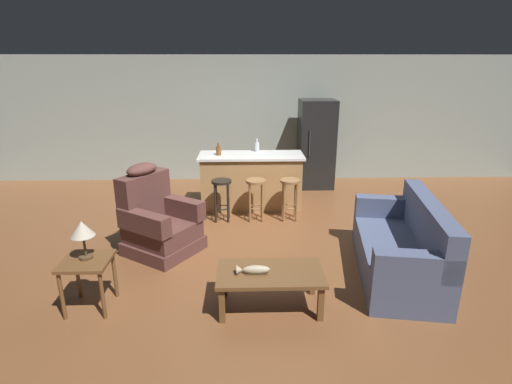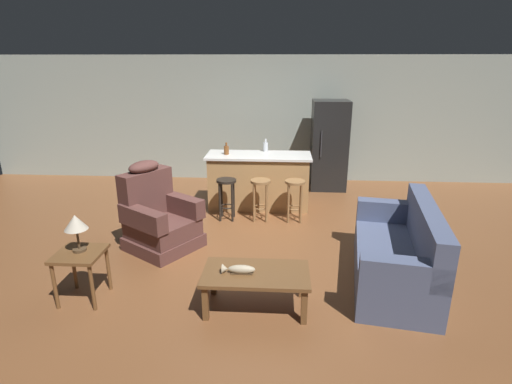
{
  "view_description": "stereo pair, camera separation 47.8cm",
  "coord_description": "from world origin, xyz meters",
  "px_view_note": "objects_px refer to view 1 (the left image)",
  "views": [
    {
      "loc": [
        -0.11,
        -5.36,
        2.49
      ],
      "look_at": [
        0.04,
        -0.1,
        0.75
      ],
      "focal_mm": 28.0,
      "sensor_mm": 36.0,
      "label": 1
    },
    {
      "loc": [
        0.37,
        -5.35,
        2.49
      ],
      "look_at": [
        0.04,
        -0.1,
        0.75
      ],
      "focal_mm": 28.0,
      "sensor_mm": 36.0,
      "label": 2
    }
  ],
  "objects_px": {
    "coffee_table": "(270,277)",
    "bottle_tall_green": "(257,147)",
    "couch": "(403,248)",
    "recliner_near_lamp": "(158,222)",
    "refrigerator": "(316,144)",
    "bottle_short_amber": "(219,151)",
    "table_lamp": "(82,231)",
    "kitchen_island": "(251,181)",
    "fish_figurine": "(253,270)",
    "bar_stool_right": "(290,192)",
    "end_table": "(87,268)",
    "bar_stool_left": "(222,193)",
    "bar_stool_middle": "(256,192)"
  },
  "relations": [
    {
      "from": "coffee_table",
      "to": "bottle_tall_green",
      "type": "bearing_deg",
      "value": 90.66
    },
    {
      "from": "couch",
      "to": "recliner_near_lamp",
      "type": "xyz_separation_m",
      "value": [
        -3.07,
        0.73,
        0.08
      ]
    },
    {
      "from": "refrigerator",
      "to": "bottle_short_amber",
      "type": "xyz_separation_m",
      "value": [
        -1.89,
        -1.23,
        0.15
      ]
    },
    {
      "from": "bottle_short_amber",
      "to": "bottle_tall_green",
      "type": "bearing_deg",
      "value": 22.42
    },
    {
      "from": "coffee_table",
      "to": "couch",
      "type": "xyz_separation_m",
      "value": [
        1.64,
        0.65,
        -0.02
      ]
    },
    {
      "from": "table_lamp",
      "to": "bottle_short_amber",
      "type": "bearing_deg",
      "value": 68.14
    },
    {
      "from": "kitchen_island",
      "to": "bottle_tall_green",
      "type": "height_order",
      "value": "bottle_tall_green"
    },
    {
      "from": "fish_figurine",
      "to": "bottle_tall_green",
      "type": "distance_m",
      "value": 3.4
    },
    {
      "from": "coffee_table",
      "to": "couch",
      "type": "bearing_deg",
      "value": 21.64
    },
    {
      "from": "refrigerator",
      "to": "bottle_tall_green",
      "type": "xyz_separation_m",
      "value": [
        -1.23,
        -0.95,
        0.16
      ]
    },
    {
      "from": "fish_figurine",
      "to": "bar_stool_right",
      "type": "bearing_deg",
      "value": 75.32
    },
    {
      "from": "coffee_table",
      "to": "refrigerator",
      "type": "distance_m",
      "value": 4.46
    },
    {
      "from": "end_table",
      "to": "refrigerator",
      "type": "bearing_deg",
      "value": 53.96
    },
    {
      "from": "table_lamp",
      "to": "bar_stool_left",
      "type": "relative_size",
      "value": 0.6
    },
    {
      "from": "recliner_near_lamp",
      "to": "refrigerator",
      "type": "height_order",
      "value": "refrigerator"
    },
    {
      "from": "bar_stool_left",
      "to": "bar_stool_right",
      "type": "bearing_deg",
      "value": 0.0
    },
    {
      "from": "bottle_short_amber",
      "to": "recliner_near_lamp",
      "type": "bearing_deg",
      "value": -113.82
    },
    {
      "from": "kitchen_island",
      "to": "bottle_tall_green",
      "type": "relative_size",
      "value": 7.93
    },
    {
      "from": "bar_stool_middle",
      "to": "coffee_table",
      "type": "bearing_deg",
      "value": -88.14
    },
    {
      "from": "end_table",
      "to": "bar_stool_right",
      "type": "relative_size",
      "value": 0.82
    },
    {
      "from": "fish_figurine",
      "to": "end_table",
      "type": "distance_m",
      "value": 1.7
    },
    {
      "from": "bar_stool_left",
      "to": "refrigerator",
      "type": "bearing_deg",
      "value": 45.19
    },
    {
      "from": "recliner_near_lamp",
      "to": "bottle_short_amber",
      "type": "distance_m",
      "value": 1.92
    },
    {
      "from": "bar_stool_left",
      "to": "table_lamp",
      "type": "bearing_deg",
      "value": -118.11
    },
    {
      "from": "recliner_near_lamp",
      "to": "refrigerator",
      "type": "bearing_deg",
      "value": 81.65
    },
    {
      "from": "refrigerator",
      "to": "bottle_short_amber",
      "type": "height_order",
      "value": "refrigerator"
    },
    {
      "from": "fish_figurine",
      "to": "recliner_near_lamp",
      "type": "height_order",
      "value": "recliner_near_lamp"
    },
    {
      "from": "coffee_table",
      "to": "bottle_short_amber",
      "type": "bearing_deg",
      "value": 102.94
    },
    {
      "from": "fish_figurine",
      "to": "recliner_near_lamp",
      "type": "xyz_separation_m",
      "value": [
        -1.26,
        1.41,
        -0.04
      ]
    },
    {
      "from": "couch",
      "to": "bar_stool_middle",
      "type": "bearing_deg",
      "value": -36.9
    },
    {
      "from": "kitchen_island",
      "to": "bar_stool_middle",
      "type": "xyz_separation_m",
      "value": [
        0.07,
        -0.63,
        -0.01
      ]
    },
    {
      "from": "recliner_near_lamp",
      "to": "bottle_short_amber",
      "type": "relative_size",
      "value": 5.8
    },
    {
      "from": "refrigerator",
      "to": "bar_stool_middle",
      "type": "bearing_deg",
      "value": -124.75
    },
    {
      "from": "table_lamp",
      "to": "bar_stool_right",
      "type": "bearing_deg",
      "value": 45.01
    },
    {
      "from": "fish_figurine",
      "to": "refrigerator",
      "type": "xyz_separation_m",
      "value": [
        1.37,
        4.3,
        0.42
      ]
    },
    {
      "from": "recliner_near_lamp",
      "to": "end_table",
      "type": "distance_m",
      "value": 1.4
    },
    {
      "from": "coffee_table",
      "to": "bar_stool_left",
      "type": "relative_size",
      "value": 1.62
    },
    {
      "from": "end_table",
      "to": "bar_stool_left",
      "type": "height_order",
      "value": "bar_stool_left"
    },
    {
      "from": "end_table",
      "to": "refrigerator",
      "type": "distance_m",
      "value": 5.24
    },
    {
      "from": "couch",
      "to": "kitchen_island",
      "type": "bearing_deg",
      "value": -44.32
    },
    {
      "from": "bar_stool_left",
      "to": "couch",
      "type": "bearing_deg",
      "value": -38.39
    },
    {
      "from": "fish_figurine",
      "to": "table_lamp",
      "type": "distance_m",
      "value": 1.76
    },
    {
      "from": "end_table",
      "to": "recliner_near_lamp",
      "type": "bearing_deg",
      "value": 71.44
    },
    {
      "from": "recliner_near_lamp",
      "to": "coffee_table",
      "type": "bearing_deg",
      "value": -9.98
    },
    {
      "from": "fish_figurine",
      "to": "bar_stool_middle",
      "type": "distance_m",
      "value": 2.48
    },
    {
      "from": "fish_figurine",
      "to": "table_lamp",
      "type": "bearing_deg",
      "value": 176.12
    },
    {
      "from": "bar_stool_right",
      "to": "coffee_table",
      "type": "bearing_deg",
      "value": -100.88
    },
    {
      "from": "refrigerator",
      "to": "bottle_short_amber",
      "type": "bearing_deg",
      "value": -147.02
    },
    {
      "from": "bottle_tall_green",
      "to": "bottle_short_amber",
      "type": "relative_size",
      "value": 1.1
    },
    {
      "from": "end_table",
      "to": "bar_stool_middle",
      "type": "relative_size",
      "value": 0.82
    }
  ]
}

